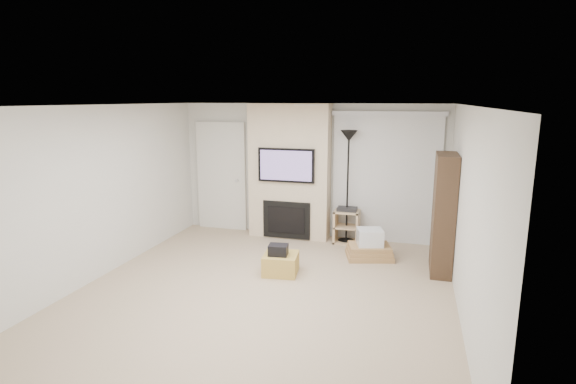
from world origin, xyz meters
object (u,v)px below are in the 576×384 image
(bookshelf, at_px, (443,214))
(floor_lamp, at_px, (348,155))
(av_stand, at_px, (347,224))
(box_stack, at_px, (369,247))
(ottoman, at_px, (281,264))

(bookshelf, bearing_deg, floor_lamp, 146.70)
(av_stand, xyz_separation_m, box_stack, (0.49, -0.71, -0.16))
(ottoman, bearing_deg, floor_lamp, 67.94)
(floor_lamp, relative_size, bookshelf, 1.13)
(av_stand, height_order, box_stack, av_stand)
(ottoman, bearing_deg, bookshelf, 17.75)
(av_stand, xyz_separation_m, bookshelf, (1.58, -1.00, 0.55))
(floor_lamp, xyz_separation_m, box_stack, (0.50, -0.75, -1.42))
(av_stand, height_order, bookshelf, bookshelf)
(ottoman, distance_m, bookshelf, 2.54)
(av_stand, distance_m, bookshelf, 1.95)
(ottoman, relative_size, box_stack, 0.59)
(floor_lamp, relative_size, box_stack, 2.40)
(av_stand, bearing_deg, ottoman, -112.76)
(floor_lamp, bearing_deg, bookshelf, -33.30)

